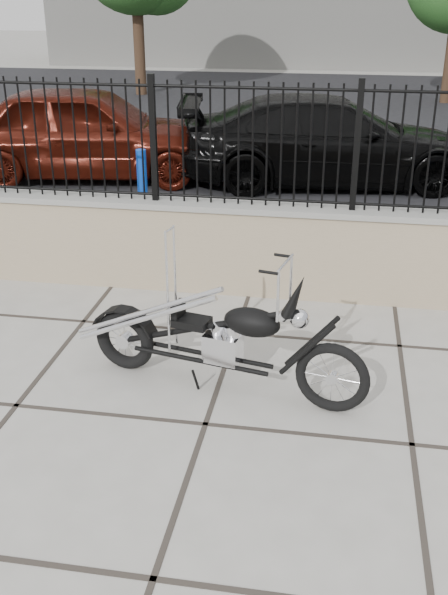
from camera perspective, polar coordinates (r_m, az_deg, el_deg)
ground_plane at (r=5.27m, az=-1.54°, el=-10.36°), size 90.00×90.00×0.00m
parking_lot at (r=17.03m, az=6.82°, el=14.02°), size 30.00×30.00×0.00m
retaining_wall at (r=7.25m, az=2.23°, el=3.99°), size 14.00×0.36×0.96m
iron_fence at (r=6.95m, az=2.37°, el=12.37°), size 14.00×0.08×1.20m
chopper_motorcycle at (r=5.39m, az=-0.54°, el=-1.29°), size 2.25×0.85×1.33m
car_red at (r=12.05m, az=-11.12°, el=13.21°), size 4.72×2.43×1.54m
car_black at (r=11.58m, az=8.65°, el=12.59°), size 5.04×2.66×1.39m
bollard_a at (r=9.21m, az=-6.68°, el=8.68°), size 0.14×0.14×1.08m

